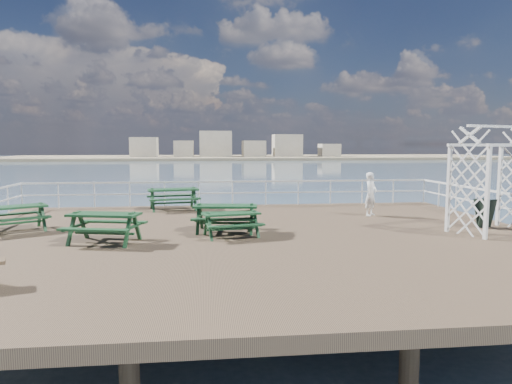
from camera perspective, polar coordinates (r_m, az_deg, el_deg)
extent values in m
cube|color=brown|center=(13.46, -1.22, -6.19)|extent=(18.00, 14.00, 0.30)
plane|color=#455D74|center=(53.32, -5.02, 0.93)|extent=(300.00, 300.00, 0.00)
cube|color=tan|center=(149.05, -0.07, 4.35)|extent=(160.00, 40.00, 0.80)
cube|color=beige|center=(146.33, -13.76, 5.48)|extent=(8.00, 8.00, 6.00)
cube|color=beige|center=(145.27, -9.03, 5.38)|extent=(6.00, 8.00, 5.00)
cube|color=beige|center=(145.14, -5.08, 6.02)|extent=(10.00, 8.00, 8.00)
cube|color=beige|center=(145.90, -0.33, 5.45)|extent=(7.00, 8.00, 5.00)
cube|color=beige|center=(147.44, 3.95, 5.83)|extent=(9.00, 8.00, 7.00)
cube|color=beige|center=(150.31, 8.84, 5.21)|extent=(6.00, 8.00, 4.00)
cylinder|color=brown|center=(20.07, -24.72, -6.18)|extent=(0.36, 0.36, 2.10)
cylinder|color=brown|center=(20.92, 18.39, -5.45)|extent=(0.36, 0.36, 2.10)
cube|color=silver|center=(20.06, -2.96, 1.30)|extent=(17.70, 0.07, 0.07)
cube|color=silver|center=(20.10, -2.95, -0.12)|extent=(17.70, 0.05, 0.05)
cylinder|color=silver|center=(21.49, -27.22, -0.39)|extent=(0.05, 0.05, 1.10)
cube|color=#163E1F|center=(15.93, -28.03, -1.67)|extent=(1.97, 1.54, 0.06)
cube|color=#163E1F|center=(16.57, -28.28, -2.45)|extent=(1.74, 1.14, 0.05)
cube|color=#163E1F|center=(15.36, -27.65, -3.03)|extent=(1.74, 1.14, 0.05)
cube|color=#163E1F|center=(16.09, -25.25, -2.61)|extent=(0.81, 1.34, 0.06)
cube|color=#163E1F|center=(16.40, -25.45, -2.65)|extent=(0.33, 0.50, 0.90)
cube|color=#163E1F|center=(15.80, -25.03, -2.94)|extent=(0.33, 0.50, 0.90)
cube|color=#163E1F|center=(16.00, -27.94, -3.46)|extent=(1.47, 0.89, 0.06)
cube|color=#163E1F|center=(19.04, -10.33, 0.30)|extent=(2.14, 1.17, 0.07)
cube|color=#163E1F|center=(19.74, -10.56, -0.46)|extent=(2.04, 0.67, 0.06)
cube|color=#163E1F|center=(18.41, -10.04, -0.91)|extent=(2.04, 0.67, 0.06)
cube|color=#163E1F|center=(18.99, -12.83, -0.83)|extent=(0.41, 1.62, 0.07)
cube|color=#163E1F|center=(19.20, -7.81, -0.66)|extent=(0.41, 1.62, 0.07)
cube|color=#163E1F|center=(19.34, -12.91, -0.88)|extent=(0.20, 0.59, 0.99)
cube|color=#163E1F|center=(18.67, -12.74, -1.12)|extent=(0.20, 0.59, 0.99)
cube|color=#163E1F|center=(19.54, -7.98, -0.71)|extent=(0.20, 0.59, 0.99)
cube|color=#163E1F|center=(18.88, -7.63, -0.94)|extent=(0.20, 0.59, 0.99)
cube|color=#163E1F|center=(19.11, -10.30, -1.35)|extent=(1.78, 0.44, 0.07)
cube|color=#163E1F|center=(14.05, -3.83, -1.77)|extent=(2.01, 0.99, 0.06)
cube|color=#163E1F|center=(14.73, -3.62, -2.63)|extent=(1.95, 0.51, 0.05)
cube|color=#163E1F|center=(13.46, -4.05, -3.46)|extent=(1.95, 0.51, 0.05)
cube|color=#163E1F|center=(14.19, -7.07, -3.09)|extent=(0.28, 1.56, 0.06)
cube|color=#163E1F|center=(14.06, -0.54, -3.13)|extent=(0.28, 1.56, 0.06)
cube|color=#163E1F|center=(14.51, -6.89, -3.10)|extent=(0.16, 0.56, 0.94)
cube|color=#163E1F|center=(13.88, -7.26, -3.52)|extent=(0.16, 0.56, 0.94)
cube|color=#163E1F|center=(14.38, -0.51, -3.14)|extent=(0.16, 0.56, 0.94)
cube|color=#163E1F|center=(13.75, -0.58, -3.56)|extent=(0.16, 0.56, 0.94)
cube|color=#163E1F|center=(14.13, -3.82, -3.89)|extent=(1.72, 0.30, 0.06)
cube|color=#163E1F|center=(13.12, -18.46, -2.69)|extent=(2.02, 1.17, 0.06)
cube|color=#163E1F|center=(13.73, -17.27, -3.57)|extent=(1.91, 0.70, 0.05)
cube|color=#163E1F|center=(12.61, -19.67, -4.48)|extent=(1.91, 0.70, 0.05)
cube|color=#163E1F|center=(13.53, -21.44, -3.94)|extent=(0.44, 1.51, 0.06)
cube|color=#163E1F|center=(12.84, -15.22, -4.25)|extent=(0.44, 1.51, 0.06)
cube|color=#163E1F|center=(13.81, -20.80, -3.94)|extent=(0.21, 0.55, 0.93)
cube|color=#163E1F|center=(13.26, -22.09, -4.39)|extent=(0.21, 0.55, 0.93)
cube|color=#163E1F|center=(13.14, -14.68, -4.24)|extent=(0.21, 0.55, 0.93)
cube|color=#163E1F|center=(12.57, -15.77, -4.73)|extent=(0.21, 0.55, 0.93)
cube|color=#163E1F|center=(13.20, -18.39, -4.91)|extent=(1.66, 0.48, 0.06)
cube|color=#163E1F|center=(13.31, -3.14, -2.71)|extent=(1.75, 0.98, 0.06)
cube|color=#163E1F|center=(13.88, -3.74, -3.46)|extent=(1.66, 0.58, 0.05)
cube|color=#163E1F|center=(12.83, -2.47, -4.24)|extent=(1.66, 0.58, 0.05)
cube|color=#163E1F|center=(13.19, -6.02, -4.06)|extent=(0.35, 1.32, 0.06)
cube|color=#163E1F|center=(13.55, -0.32, -3.76)|extent=(0.35, 1.32, 0.06)
cube|color=#163E1F|center=(13.47, -6.27, -4.06)|extent=(0.17, 0.48, 0.80)
cube|color=#163E1F|center=(12.94, -5.75, -4.47)|extent=(0.17, 0.48, 0.80)
cube|color=#163E1F|center=(13.82, -0.68, -3.76)|extent=(0.17, 0.48, 0.80)
cube|color=#163E1F|center=(13.31, 0.05, -4.14)|extent=(0.17, 0.48, 0.80)
cube|color=#163E1F|center=(13.39, -3.13, -4.61)|extent=(1.45, 0.38, 0.06)
cube|color=silver|center=(14.37, 26.94, -0.16)|extent=(0.13, 0.13, 2.62)
cube|color=silver|center=(15.17, 22.94, 0.31)|extent=(0.13, 0.13, 2.62)
cube|color=silver|center=(17.09, 28.12, 0.66)|extent=(0.13, 0.13, 2.62)
cube|color=silver|center=(16.05, 25.90, 5.31)|extent=(2.48, 1.02, 0.09)
cube|color=silver|center=(15.68, 27.92, 7.26)|extent=(2.48, 1.01, 0.08)
cube|color=black|center=(16.45, 26.92, -2.45)|extent=(0.62, 0.39, 0.94)
cube|color=black|center=(16.57, 26.42, -2.37)|extent=(0.62, 0.39, 0.94)
imported|color=white|center=(17.70, 14.17, -0.25)|extent=(0.71, 0.70, 1.64)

